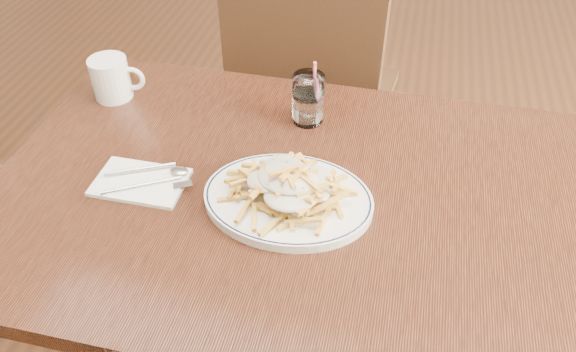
% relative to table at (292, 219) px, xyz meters
% --- Properties ---
extents(table, '(1.20, 0.80, 0.75)m').
position_rel_table_xyz_m(table, '(0.00, 0.00, 0.00)').
color(table, black).
rests_on(table, ground).
extents(chair_far, '(0.50, 0.50, 0.98)m').
position_rel_table_xyz_m(chair_far, '(-0.09, 0.67, -0.12)').
color(chair_far, black).
rests_on(chair_far, ground).
extents(fries_plate, '(0.33, 0.29, 0.02)m').
position_rel_table_xyz_m(fries_plate, '(-0.00, -0.04, 0.09)').
color(fries_plate, white).
rests_on(fries_plate, table).
extents(loaded_fries, '(0.25, 0.22, 0.07)m').
position_rel_table_xyz_m(loaded_fries, '(-0.00, -0.04, 0.13)').
color(loaded_fries, gold).
rests_on(loaded_fries, fries_plate).
extents(napkin, '(0.18, 0.12, 0.01)m').
position_rel_table_xyz_m(napkin, '(-0.30, -0.05, 0.08)').
color(napkin, white).
rests_on(napkin, table).
extents(cutlery, '(0.18, 0.15, 0.01)m').
position_rel_table_xyz_m(cutlery, '(-0.30, -0.04, 0.09)').
color(cutlery, silver).
rests_on(cutlery, napkin).
extents(water_glass, '(0.07, 0.07, 0.16)m').
position_rel_table_xyz_m(water_glass, '(-0.02, 0.24, 0.13)').
color(water_glass, white).
rests_on(water_glass, table).
extents(coffee_mug, '(0.13, 0.09, 0.10)m').
position_rel_table_xyz_m(coffee_mug, '(-0.49, 0.23, 0.13)').
color(coffee_mug, white).
rests_on(coffee_mug, table).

